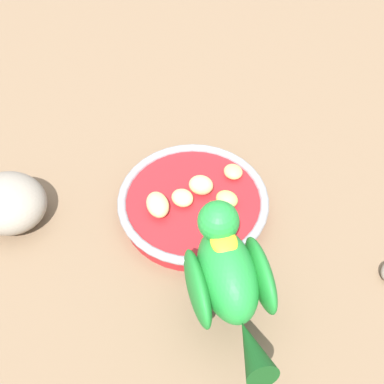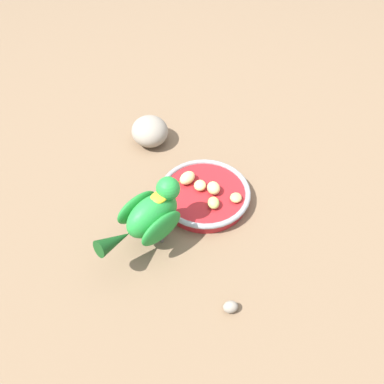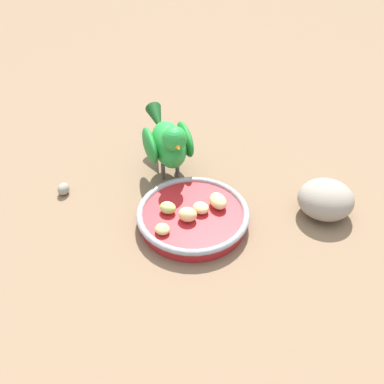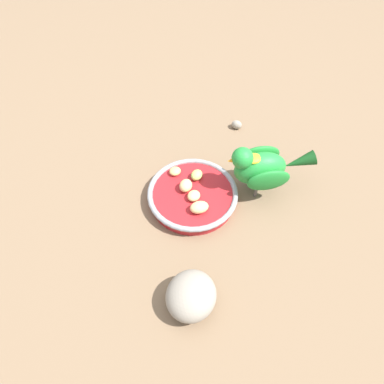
{
  "view_description": "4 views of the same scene",
  "coord_description": "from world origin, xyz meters",
  "px_view_note": "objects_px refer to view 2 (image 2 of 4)",
  "views": [
    {
      "loc": [
        -0.38,
        -0.24,
        0.58
      ],
      "look_at": [
        -0.03,
        -0.0,
        0.06
      ],
      "focal_mm": 50.58,
      "sensor_mm": 36.0,
      "label": 1
    },
    {
      "loc": [
        -0.03,
        -0.53,
        0.61
      ],
      "look_at": [
        -0.05,
        -0.02,
        0.04
      ],
      "focal_mm": 34.33,
      "sensor_mm": 36.0,
      "label": 2
    },
    {
      "loc": [
        0.55,
        0.32,
        0.62
      ],
      "look_at": [
        -0.04,
        -0.01,
        0.06
      ],
      "focal_mm": 47.56,
      "sensor_mm": 36.0,
      "label": 3
    },
    {
      "loc": [
        -0.32,
        0.41,
        0.7
      ],
      "look_at": [
        -0.03,
        0.02,
        0.05
      ],
      "focal_mm": 36.14,
      "sensor_mm": 36.0,
      "label": 4
    }
  ],
  "objects_px": {
    "apple_piece_4": "(187,178)",
    "pebble_0": "(231,307)",
    "apple_piece_1": "(214,188)",
    "parrot": "(151,215)",
    "rock_large": "(150,131)",
    "apple_piece_3": "(214,203)",
    "feeding_bowl": "(205,193)",
    "apple_piece_0": "(200,185)",
    "apple_piece_2": "(236,198)"
  },
  "relations": [
    {
      "from": "apple_piece_2",
      "to": "parrot",
      "type": "xyz_separation_m",
      "value": [
        -0.17,
        -0.09,
        0.05
      ]
    },
    {
      "from": "pebble_0",
      "to": "feeding_bowl",
      "type": "bearing_deg",
      "value": 100.61
    },
    {
      "from": "parrot",
      "to": "rock_large",
      "type": "bearing_deg",
      "value": 50.6
    },
    {
      "from": "apple_piece_4",
      "to": "pebble_0",
      "type": "distance_m",
      "value": 0.3
    },
    {
      "from": "feeding_bowl",
      "to": "pebble_0",
      "type": "height_order",
      "value": "feeding_bowl"
    },
    {
      "from": "rock_large",
      "to": "pebble_0",
      "type": "xyz_separation_m",
      "value": [
        0.19,
        -0.45,
        -0.02
      ]
    },
    {
      "from": "apple_piece_1",
      "to": "apple_piece_4",
      "type": "xyz_separation_m",
      "value": [
        -0.06,
        0.03,
        -0.0
      ]
    },
    {
      "from": "apple_piece_0",
      "to": "parrot",
      "type": "distance_m",
      "value": 0.16
    },
    {
      "from": "apple_piece_0",
      "to": "apple_piece_4",
      "type": "distance_m",
      "value": 0.03
    },
    {
      "from": "parrot",
      "to": "apple_piece_0",
      "type": "bearing_deg",
      "value": 6.41
    },
    {
      "from": "apple_piece_4",
      "to": "apple_piece_2",
      "type": "bearing_deg",
      "value": -25.6
    },
    {
      "from": "apple_piece_4",
      "to": "parrot",
      "type": "height_order",
      "value": "parrot"
    },
    {
      "from": "pebble_0",
      "to": "parrot",
      "type": "bearing_deg",
      "value": 136.08
    },
    {
      "from": "feeding_bowl",
      "to": "pebble_0",
      "type": "distance_m",
      "value": 0.26
    },
    {
      "from": "apple_piece_1",
      "to": "feeding_bowl",
      "type": "bearing_deg",
      "value": 166.63
    },
    {
      "from": "apple_piece_1",
      "to": "apple_piece_4",
      "type": "relative_size",
      "value": 0.81
    },
    {
      "from": "apple_piece_3",
      "to": "rock_large",
      "type": "relative_size",
      "value": 0.29
    },
    {
      "from": "apple_piece_4",
      "to": "rock_large",
      "type": "relative_size",
      "value": 0.4
    },
    {
      "from": "parrot",
      "to": "pebble_0",
      "type": "relative_size",
      "value": 6.2
    },
    {
      "from": "apple_piece_4",
      "to": "parrot",
      "type": "bearing_deg",
      "value": -113.78
    },
    {
      "from": "apple_piece_0",
      "to": "pebble_0",
      "type": "xyz_separation_m",
      "value": [
        0.06,
        -0.26,
        -0.02
      ]
    },
    {
      "from": "apple_piece_1",
      "to": "apple_piece_2",
      "type": "height_order",
      "value": "apple_piece_1"
    },
    {
      "from": "apple_piece_1",
      "to": "apple_piece_3",
      "type": "height_order",
      "value": "apple_piece_1"
    },
    {
      "from": "apple_piece_1",
      "to": "apple_piece_3",
      "type": "relative_size",
      "value": 1.11
    },
    {
      "from": "apple_piece_0",
      "to": "apple_piece_2",
      "type": "distance_m",
      "value": 0.08
    },
    {
      "from": "feeding_bowl",
      "to": "apple_piece_2",
      "type": "distance_m",
      "value": 0.07
    },
    {
      "from": "apple_piece_2",
      "to": "apple_piece_4",
      "type": "xyz_separation_m",
      "value": [
        -0.1,
        0.05,
        0.0
      ]
    },
    {
      "from": "apple_piece_1",
      "to": "apple_piece_3",
      "type": "xyz_separation_m",
      "value": [
        0.0,
        -0.04,
        -0.0
      ]
    },
    {
      "from": "apple_piece_4",
      "to": "rock_large",
      "type": "xyz_separation_m",
      "value": [
        -0.1,
        0.16,
        -0.0
      ]
    },
    {
      "from": "apple_piece_1",
      "to": "pebble_0",
      "type": "xyz_separation_m",
      "value": [
        0.03,
        -0.25,
        -0.03
      ]
    },
    {
      "from": "pebble_0",
      "to": "apple_piece_2",
      "type": "bearing_deg",
      "value": 85.73
    },
    {
      "from": "apple_piece_1",
      "to": "apple_piece_2",
      "type": "relative_size",
      "value": 1.22
    },
    {
      "from": "apple_piece_2",
      "to": "pebble_0",
      "type": "bearing_deg",
      "value": -94.27
    },
    {
      "from": "apple_piece_0",
      "to": "parrot",
      "type": "height_order",
      "value": "parrot"
    },
    {
      "from": "rock_large",
      "to": "pebble_0",
      "type": "height_order",
      "value": "rock_large"
    },
    {
      "from": "apple_piece_0",
      "to": "apple_piece_4",
      "type": "xyz_separation_m",
      "value": [
        -0.03,
        0.02,
        0.0
      ]
    },
    {
      "from": "apple_piece_2",
      "to": "apple_piece_3",
      "type": "bearing_deg",
      "value": -157.95
    },
    {
      "from": "feeding_bowl",
      "to": "rock_large",
      "type": "bearing_deg",
      "value": 126.75
    },
    {
      "from": "apple_piece_1",
      "to": "apple_piece_0",
      "type": "bearing_deg",
      "value": 160.56
    },
    {
      "from": "parrot",
      "to": "rock_large",
      "type": "height_order",
      "value": "parrot"
    },
    {
      "from": "feeding_bowl",
      "to": "apple_piece_0",
      "type": "distance_m",
      "value": 0.02
    },
    {
      "from": "apple_piece_4",
      "to": "apple_piece_0",
      "type": "bearing_deg",
      "value": -33.72
    },
    {
      "from": "parrot",
      "to": "pebble_0",
      "type": "height_order",
      "value": "parrot"
    },
    {
      "from": "apple_piece_3",
      "to": "feeding_bowl",
      "type": "bearing_deg",
      "value": 114.79
    },
    {
      "from": "apple_piece_0",
      "to": "apple_piece_4",
      "type": "bearing_deg",
      "value": 146.28
    },
    {
      "from": "apple_piece_1",
      "to": "apple_piece_2",
      "type": "bearing_deg",
      "value": -24.0
    },
    {
      "from": "apple_piece_0",
      "to": "parrot",
      "type": "relative_size",
      "value": 0.18
    },
    {
      "from": "apple_piece_0",
      "to": "feeding_bowl",
      "type": "bearing_deg",
      "value": -29.43
    },
    {
      "from": "apple_piece_0",
      "to": "apple_piece_1",
      "type": "relative_size",
      "value": 0.91
    },
    {
      "from": "apple_piece_0",
      "to": "parrot",
      "type": "bearing_deg",
      "value": -126.64
    }
  ]
}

